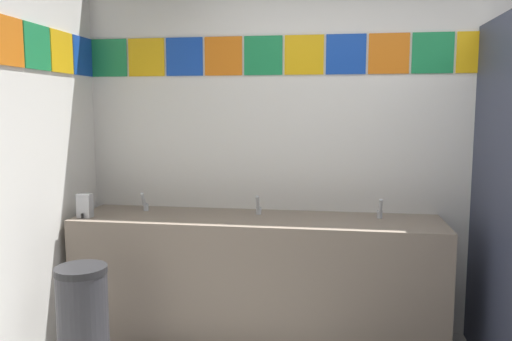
# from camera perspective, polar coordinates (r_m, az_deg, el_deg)

# --- Properties ---
(wall_back) EXTENTS (4.24, 0.09, 2.69)m
(wall_back) POSITION_cam_1_polar(r_m,az_deg,el_deg) (3.63, 14.32, 3.28)
(wall_back) COLOR white
(wall_back) RESTS_ON ground_plane
(vanity_counter) EXTENTS (2.43, 0.57, 0.85)m
(vanity_counter) POSITION_cam_1_polar(r_m,az_deg,el_deg) (3.51, 0.04, -11.90)
(vanity_counter) COLOR gray
(vanity_counter) RESTS_ON ground_plane
(faucet_left) EXTENTS (0.04, 0.10, 0.14)m
(faucet_left) POSITION_cam_1_polar(r_m,az_deg,el_deg) (3.68, -12.36, -3.67)
(faucet_left) COLOR silver
(faucet_left) RESTS_ON vanity_counter
(faucet_center) EXTENTS (0.04, 0.10, 0.14)m
(faucet_center) POSITION_cam_1_polar(r_m,az_deg,el_deg) (3.47, 0.26, -4.14)
(faucet_center) COLOR silver
(faucet_center) RESTS_ON vanity_counter
(faucet_right) EXTENTS (0.04, 0.10, 0.14)m
(faucet_right) POSITION_cam_1_polar(r_m,az_deg,el_deg) (3.45, 13.75, -4.41)
(faucet_right) COLOR silver
(faucet_right) RESTS_ON vanity_counter
(soap_dispenser) EXTENTS (0.09, 0.09, 0.16)m
(soap_dispenser) POSITION_cam_1_polar(r_m,az_deg,el_deg) (3.57, -18.64, -3.75)
(soap_dispenser) COLOR #B7BABF
(soap_dispenser) RESTS_ON vanity_counter
(trash_bin) EXTENTS (0.29, 0.29, 0.69)m
(trash_bin) POSITION_cam_1_polar(r_m,az_deg,el_deg) (3.19, -18.81, -16.06)
(trash_bin) COLOR #333338
(trash_bin) RESTS_ON ground_plane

